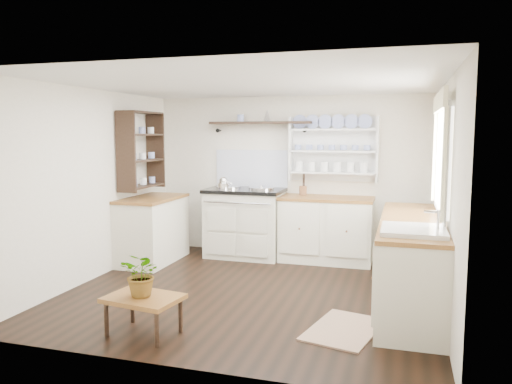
% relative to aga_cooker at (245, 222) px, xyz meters
% --- Properties ---
extents(floor, '(4.00, 3.80, 0.01)m').
position_rel_aga_cooker_xyz_m(floor, '(0.57, -1.57, -0.50)').
color(floor, black).
rests_on(floor, ground).
extents(wall_back, '(4.00, 0.02, 2.30)m').
position_rel_aga_cooker_xyz_m(wall_back, '(0.57, 0.33, 0.65)').
color(wall_back, beige).
rests_on(wall_back, ground).
extents(wall_right, '(0.02, 3.80, 2.30)m').
position_rel_aga_cooker_xyz_m(wall_right, '(2.57, -1.57, 0.65)').
color(wall_right, beige).
rests_on(wall_right, ground).
extents(wall_left, '(0.02, 3.80, 2.30)m').
position_rel_aga_cooker_xyz_m(wall_left, '(-1.43, -1.57, 0.65)').
color(wall_left, beige).
rests_on(wall_left, ground).
extents(ceiling, '(4.00, 3.80, 0.01)m').
position_rel_aga_cooker_xyz_m(ceiling, '(0.57, -1.57, 1.80)').
color(ceiling, white).
rests_on(ceiling, wall_back).
extents(window, '(0.08, 1.55, 1.22)m').
position_rel_aga_cooker_xyz_m(window, '(2.52, -1.42, 1.07)').
color(window, white).
rests_on(window, wall_right).
extents(aga_cooker, '(1.10, 0.76, 1.01)m').
position_rel_aga_cooker_xyz_m(aga_cooker, '(0.00, 0.00, 0.00)').
color(aga_cooker, beige).
rests_on(aga_cooker, floor).
extents(back_cabinets, '(1.27, 0.63, 0.90)m').
position_rel_aga_cooker_xyz_m(back_cabinets, '(1.17, 0.03, -0.04)').
color(back_cabinets, '#EFE8CE').
rests_on(back_cabinets, floor).
extents(right_cabinets, '(0.62, 2.43, 0.90)m').
position_rel_aga_cooker_xyz_m(right_cabinets, '(2.27, -1.47, -0.04)').
color(right_cabinets, '#EFE8CE').
rests_on(right_cabinets, floor).
extents(belfast_sink, '(0.55, 0.60, 0.45)m').
position_rel_aga_cooker_xyz_m(belfast_sink, '(2.27, -2.22, 0.30)').
color(belfast_sink, white).
rests_on(belfast_sink, right_cabinets).
extents(left_cabinets, '(0.62, 1.13, 0.90)m').
position_rel_aga_cooker_xyz_m(left_cabinets, '(-1.13, -0.67, -0.04)').
color(left_cabinets, '#EFE8CE').
rests_on(left_cabinets, floor).
extents(plate_rack, '(1.20, 0.22, 0.90)m').
position_rel_aga_cooker_xyz_m(plate_rack, '(1.22, 0.29, 1.06)').
color(plate_rack, white).
rests_on(plate_rack, wall_back).
extents(high_shelf, '(1.50, 0.29, 0.16)m').
position_rel_aga_cooker_xyz_m(high_shelf, '(0.17, 0.21, 1.41)').
color(high_shelf, black).
rests_on(high_shelf, wall_back).
extents(left_shelving, '(0.28, 0.80, 1.05)m').
position_rel_aga_cooker_xyz_m(left_shelving, '(-1.27, -0.67, 1.05)').
color(left_shelving, black).
rests_on(left_shelving, wall_left).
extents(kettle, '(0.18, 0.18, 0.22)m').
position_rel_aga_cooker_xyz_m(kettle, '(-0.28, -0.12, 0.54)').
color(kettle, silver).
rests_on(kettle, aga_cooker).
extents(utensil_crock, '(0.11, 0.11, 0.12)m').
position_rel_aga_cooker_xyz_m(utensil_crock, '(0.82, 0.11, 0.47)').
color(utensil_crock, brown).
rests_on(utensil_crock, back_cabinets).
extents(center_table, '(0.70, 0.54, 0.35)m').
position_rel_aga_cooker_xyz_m(center_table, '(0.01, -2.97, -0.20)').
color(center_table, brown).
rests_on(center_table, floor).
extents(potted_plant, '(0.39, 0.35, 0.40)m').
position_rel_aga_cooker_xyz_m(potted_plant, '(0.01, -2.97, 0.04)').
color(potted_plant, '#3F7233').
rests_on(potted_plant, center_table).
extents(floor_rug, '(0.73, 0.95, 0.02)m').
position_rel_aga_cooker_xyz_m(floor_rug, '(1.70, -2.38, -0.49)').
color(floor_rug, '#926C55').
rests_on(floor_rug, floor).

